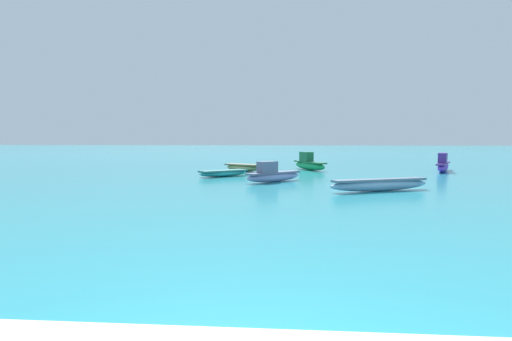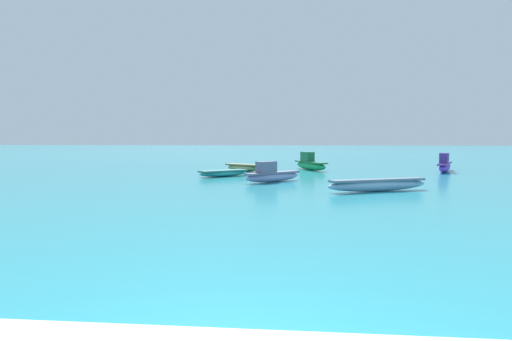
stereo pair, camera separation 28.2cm
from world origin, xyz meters
The scene contains 6 objects.
moored_boat_0 centered at (-3.49, 18.75, 0.18)m, with size 2.45×2.28×0.31m.
moored_boat_1 centered at (-2.94, 22.42, 0.23)m, with size 2.39×1.95×0.40m.
moored_boat_2 centered at (-0.97, 16.22, 0.31)m, with size 2.44×2.55×0.88m.
moored_boat_3 centered at (8.15, 23.02, 0.37)m, with size 1.92×3.87×1.05m.
moored_boat_4 centered at (0.78, 23.82, 0.37)m, with size 2.00×3.47×1.05m.
moored_boat_5 centered at (2.94, 13.18, 0.24)m, with size 3.79×2.12×0.43m.
Camera 1 is at (-0.00, -3.00, 1.84)m, focal length 32.00 mm.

